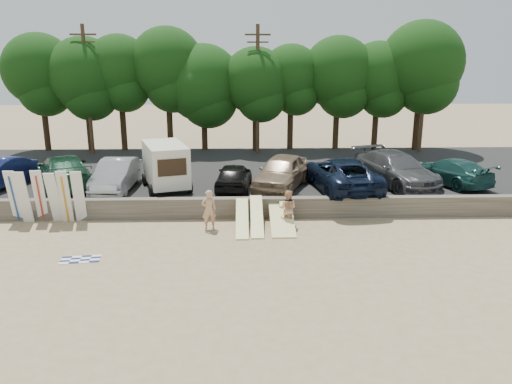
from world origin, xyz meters
TOP-DOWN VIEW (x-y plane):
  - ground at (0.00, 0.00)m, footprint 120.00×120.00m
  - seawall at (0.00, 3.00)m, footprint 44.00×0.50m
  - parking_lot at (0.00, 10.50)m, footprint 44.00×14.50m
  - treeline at (0.39, 17.44)m, footprint 33.48×6.48m
  - utility_poles at (2.00, 16.00)m, footprint 25.80×0.26m
  - box_trailer at (-3.23, 5.93)m, footprint 3.06×4.22m
  - car_1 at (-8.75, 6.33)m, footprint 4.82×6.60m
  - car_2 at (-5.84, 5.84)m, footprint 1.85×4.94m
  - car_3 at (0.40, 5.60)m, footprint 2.13×4.41m
  - car_4 at (2.96, 5.90)m, footprint 3.85×5.65m
  - car_5 at (6.11, 5.47)m, footprint 3.65×6.55m
  - car_6 at (9.28, 6.39)m, footprint 4.30×6.64m
  - car_7 at (12.35, 6.47)m, footprint 3.90×5.42m
  - surfboard_upright_0 at (-9.83, 2.57)m, footprint 0.52×0.58m
  - surfboard_upright_1 at (-9.31, 2.38)m, footprint 0.51×0.59m
  - surfboard_upright_2 at (-8.65, 2.60)m, footprint 0.54×0.56m
  - surfboard_upright_3 at (-7.93, 2.40)m, footprint 0.52×0.79m
  - surfboard_upright_4 at (-7.43, 2.42)m, footprint 0.53×0.58m
  - surfboard_upright_5 at (-6.80, 2.49)m, footprint 0.60×0.73m
  - surfboard_low_0 at (0.82, 1.33)m, footprint 0.56×2.85m
  - surfboard_low_1 at (1.49, 1.41)m, footprint 0.56×2.81m
  - surfboard_low_2 at (2.38, 1.50)m, footprint 0.56×2.92m
  - surfboard_low_3 at (2.89, 1.50)m, footprint 0.56×2.89m
  - beachgoer_a at (-0.67, 1.37)m, footprint 0.76×0.58m
  - beachgoer_b at (2.90, 1.60)m, footprint 1.00×0.87m
  - cooler at (1.43, 2.40)m, footprint 0.46×0.42m
  - gear_bag at (2.57, 2.05)m, footprint 0.35×0.32m
  - beach_towel at (-5.47, -1.98)m, footprint 1.66×1.66m

SIDE VIEW (x-z plane):
  - ground at x=0.00m, z-range 0.00..0.00m
  - beach_towel at x=-5.47m, z-range 0.01..0.01m
  - gear_bag at x=2.57m, z-range 0.00..0.22m
  - cooler at x=1.43m, z-range 0.00..0.32m
  - parking_lot at x=0.00m, z-range 0.00..0.70m
  - surfboard_low_2 at x=2.38m, z-range 0.00..0.82m
  - surfboard_low_3 at x=2.89m, z-range 0.00..0.96m
  - seawall at x=0.00m, z-range 0.00..1.00m
  - surfboard_low_0 at x=0.82m, z-range 0.00..1.06m
  - surfboard_low_1 at x=1.49m, z-range 0.00..1.17m
  - beachgoer_b at x=2.90m, z-range 0.00..1.75m
  - beachgoer_a at x=-0.67m, z-range 0.00..1.85m
  - surfboard_upright_3 at x=-7.93m, z-range 0.00..2.51m
  - surfboard_upright_5 at x=-6.80m, z-range 0.00..2.54m
  - surfboard_upright_1 at x=-9.31m, z-range 0.00..2.56m
  - surfboard_upright_0 at x=-9.83m, z-range 0.00..2.56m
  - surfboard_upright_4 at x=-7.43m, z-range 0.00..2.56m
  - surfboard_upright_2 at x=-8.65m, z-range 0.00..2.57m
  - car_3 at x=0.40m, z-range 0.70..2.15m
  - car_7 at x=12.35m, z-range 0.70..2.16m
  - car_2 at x=-5.84m, z-range 0.70..2.31m
  - car_5 at x=6.11m, z-range 0.70..2.43m
  - car_1 at x=-8.75m, z-range 0.70..2.48m
  - car_4 at x=2.96m, z-range 0.70..2.49m
  - car_6 at x=9.28m, z-range 0.70..2.49m
  - box_trailer at x=-3.23m, z-range 0.85..3.28m
  - utility_poles at x=2.00m, z-range 0.93..9.93m
  - treeline at x=0.39m, z-range 1.69..11.12m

